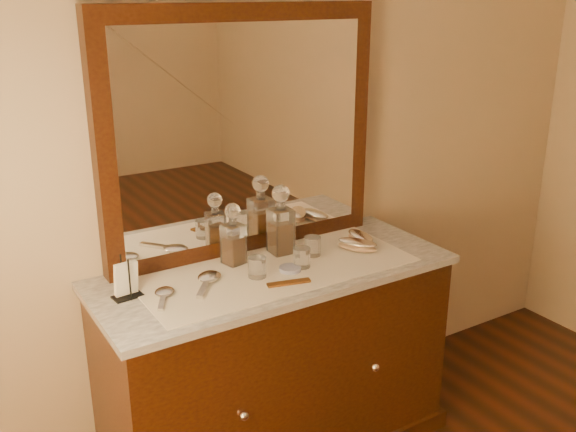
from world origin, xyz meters
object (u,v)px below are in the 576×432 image
object	(u,v)px
decanter_left	(233,240)
pin_dish	(290,269)
mirror_frame	(243,133)
decanter_right	(281,227)
dresser_cabinet	(275,364)
hand_mirror_inner	(208,279)
brush_near	(357,245)
napkin_rack	(126,281)
comb	(289,283)
brush_far	(360,238)
hand_mirror_outer	(164,294)

from	to	relation	value
decanter_left	pin_dish	bearing A→B (deg)	-50.01
mirror_frame	decanter_right	xyz separation A→B (m)	(0.10, -0.12, -0.38)
dresser_cabinet	mirror_frame	bearing A→B (deg)	90.00
mirror_frame	hand_mirror_inner	bearing A→B (deg)	-141.31
decanter_left	brush_near	bearing A→B (deg)	-16.59
pin_dish	napkin_rack	world-z (taller)	napkin_rack
mirror_frame	pin_dish	distance (m)	0.58
hand_mirror_inner	napkin_rack	bearing A→B (deg)	172.81
hand_mirror_inner	comb	bearing A→B (deg)	-36.20
napkin_rack	mirror_frame	bearing A→B (deg)	17.64
brush_far	hand_mirror_outer	world-z (taller)	brush_far
mirror_frame	decanter_right	bearing A→B (deg)	-50.35
pin_dish	brush_near	world-z (taller)	brush_near
comb	brush_far	xyz separation A→B (m)	(0.48, 0.19, 0.02)
decanter_left	hand_mirror_inner	distance (m)	0.21
mirror_frame	decanter_right	world-z (taller)	mirror_frame
decanter_left	mirror_frame	bearing A→B (deg)	45.90
mirror_frame	decanter_left	bearing A→B (deg)	-134.10
decanter_right	mirror_frame	bearing A→B (deg)	129.65
pin_dish	hand_mirror_inner	distance (m)	0.32
decanter_right	hand_mirror_outer	distance (m)	0.59
hand_mirror_outer	decanter_left	bearing A→B (deg)	20.37
dresser_cabinet	napkin_rack	xyz separation A→B (m)	(-0.58, 0.06, 0.50)
pin_dish	hand_mirror_outer	world-z (taller)	same
mirror_frame	decanter_right	size ratio (longest dim) A/B	4.07
decanter_right	hand_mirror_outer	size ratio (longest dim) A/B	1.61
brush_near	hand_mirror_outer	bearing A→B (deg)	178.54
dresser_cabinet	hand_mirror_inner	bearing A→B (deg)	175.28
pin_dish	hand_mirror_inner	world-z (taller)	hand_mirror_inner
brush_near	brush_far	xyz separation A→B (m)	(0.06, 0.06, -0.00)
comb	hand_mirror_outer	distance (m)	0.46
brush_near	brush_far	distance (m)	0.08
mirror_frame	hand_mirror_inner	size ratio (longest dim) A/B	5.58
comb	decanter_left	world-z (taller)	decanter_left
comb	hand_mirror_inner	distance (m)	0.30
napkin_rack	hand_mirror_outer	size ratio (longest dim) A/B	0.85
mirror_frame	comb	distance (m)	0.64
mirror_frame	brush_near	size ratio (longest dim) A/B	6.50
brush_far	hand_mirror_inner	xyz separation A→B (m)	(-0.73, -0.01, -0.01)
napkin_rack	decanter_right	bearing A→B (deg)	5.11
hand_mirror_outer	decanter_right	bearing A→B (deg)	12.62
decanter_right	brush_near	size ratio (longest dim) A/B	1.60
comb	dresser_cabinet	bearing A→B (deg)	92.62
brush_far	comb	bearing A→B (deg)	-158.67
brush_far	pin_dish	bearing A→B (deg)	-167.85
comb	pin_dish	bearing A→B (deg)	69.76
comb	decanter_left	xyz separation A→B (m)	(-0.09, 0.28, 0.09)
dresser_cabinet	mirror_frame	xyz separation A→B (m)	(0.00, 0.25, 0.94)
decanter_right	decanter_left	bearing A→B (deg)	179.41
pin_dish	decanter_right	world-z (taller)	decanter_right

